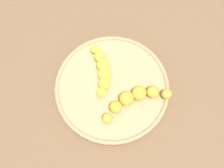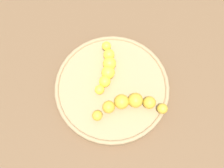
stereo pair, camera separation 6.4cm
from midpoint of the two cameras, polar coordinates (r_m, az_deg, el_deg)
ground_plane at (r=0.67m, az=2.69°, el=-1.48°), size 2.40×2.40×0.00m
fruit_bowl at (r=0.66m, az=2.73°, el=-1.14°), size 0.27×0.27×0.02m
banana_spotted at (r=0.63m, az=6.34°, el=-4.45°), size 0.15×0.10×0.03m
banana_yellow at (r=0.66m, az=1.79°, el=2.93°), size 0.06×0.13×0.03m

